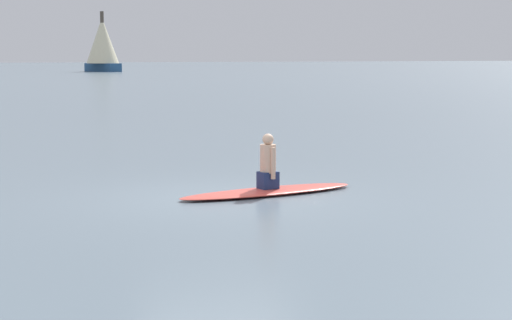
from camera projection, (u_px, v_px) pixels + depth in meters
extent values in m
plane|color=slate|center=(221.00, 199.00, 14.65)|extent=(400.00, 400.00, 0.00)
ellipsoid|color=#D84C3F|center=(268.00, 191.00, 15.13)|extent=(3.37, 1.49, 0.09)
cube|color=navy|center=(268.00, 180.00, 15.10)|extent=(0.35, 0.31, 0.28)
cylinder|color=#D6AD8E|center=(268.00, 159.00, 15.06)|extent=(0.32, 0.32, 0.47)
sphere|color=#D6AD8E|center=(268.00, 139.00, 15.02)|extent=(0.19, 0.19, 0.19)
cylinder|color=#D6AD8E|center=(263.00, 161.00, 15.21)|extent=(0.09, 0.09, 0.52)
cylinder|color=#D6AD8E|center=(273.00, 163.00, 14.93)|extent=(0.09, 0.09, 0.52)
cube|color=navy|center=(103.00, 67.00, 110.29)|extent=(3.92, 5.78, 1.01)
cylinder|color=#4C4238|center=(102.00, 37.00, 109.86)|extent=(0.45, 0.45, 6.26)
cone|color=beige|center=(102.00, 40.00, 109.91)|extent=(5.22, 5.22, 5.51)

